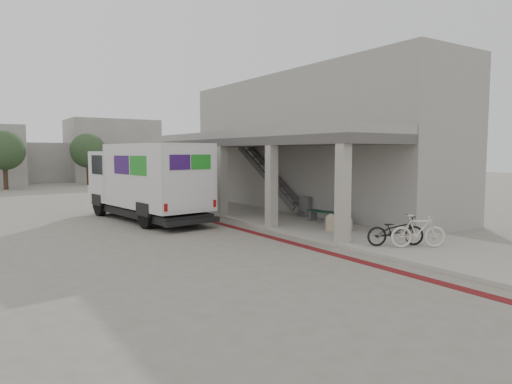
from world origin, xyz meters
TOP-DOWN VIEW (x-y plane):
  - ground at (0.00, 0.00)m, footprint 120.00×120.00m
  - bike_lane_stripe at (1.00, 2.00)m, footprint 0.35×40.00m
  - sidewalk at (4.00, 0.00)m, footprint 4.40×28.00m
  - transit_building at (6.83, 4.50)m, footprint 7.60×17.00m
  - distant_backdrop at (-2.84, 35.89)m, footprint 28.00×10.00m
  - tree_left at (-5.00, 28.00)m, footprint 3.20×3.20m
  - tree_mid at (2.00, 30.00)m, footprint 3.20×3.20m
  - tree_right at (10.00, 29.00)m, footprint 3.20×3.20m
  - fedex_truck at (-1.24, 5.50)m, footprint 3.37×8.22m
  - bench at (4.48, -0.20)m, footprint 0.67×2.04m
  - bollard_near at (3.31, -1.67)m, footprint 0.43×0.43m
  - bollard_far at (3.76, -2.05)m, footprint 0.38×0.38m
  - utility_cabinet at (5.00, 1.87)m, footprint 0.51×0.61m
  - bicycle_black at (3.09, -4.84)m, footprint 1.93×1.40m
  - bicycle_cream at (3.45, -5.41)m, footprint 1.72×1.28m

SIDE VIEW (x-z plane):
  - ground at x=0.00m, z-range 0.00..0.00m
  - bike_lane_stripe at x=1.00m, z-range 0.00..0.01m
  - sidewalk at x=4.00m, z-range 0.00..0.12m
  - bollard_far at x=3.76m, z-range 0.12..0.69m
  - bollard_near at x=3.31m, z-range 0.12..0.77m
  - bench at x=4.48m, z-range 0.22..0.69m
  - utility_cabinet at x=5.00m, z-range 0.12..1.01m
  - bicycle_black at x=3.09m, z-range 0.12..1.09m
  - bicycle_cream at x=3.45m, z-range 0.12..1.15m
  - fedex_truck at x=-1.24m, z-range 0.11..3.52m
  - distant_backdrop at x=-2.84m, z-range -0.55..5.95m
  - tree_left at x=-5.00m, z-range 0.78..5.58m
  - tree_mid at x=2.00m, z-range 0.78..5.58m
  - tree_right at x=10.00m, z-range 0.78..5.58m
  - transit_building at x=6.83m, z-range -0.10..6.90m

